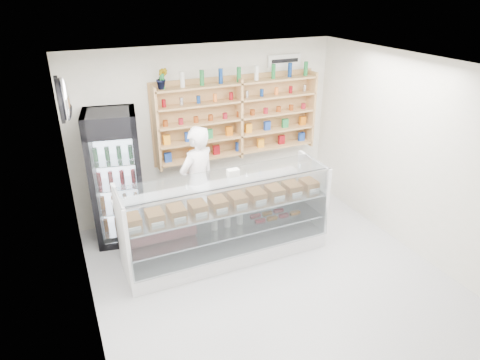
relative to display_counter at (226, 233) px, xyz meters
name	(u,v)px	position (x,y,z in m)	size (l,w,h in m)	color
room	(281,191)	(0.33, -0.96, 1.05)	(5.00, 5.00, 5.00)	#B7B7BD
display_counter	(226,233)	(0.00, 0.00, 0.00)	(2.92, 0.87, 1.27)	white
shop_worker	(198,183)	(-0.17, 0.69, 0.54)	(0.65, 0.43, 1.78)	white
drinks_cooler	(117,178)	(-1.29, 1.09, 0.67)	(0.84, 0.82, 2.03)	black
wall_shelving	(239,118)	(0.83, 1.38, 1.24)	(2.84, 0.28, 1.33)	tan
potted_plant	(162,78)	(-0.42, 1.38, 2.00)	(0.18, 0.14, 0.32)	#1E6626
security_mirror	(64,99)	(-1.84, 0.24, 2.10)	(0.15, 0.50, 0.50)	silver
wall_sign	(284,61)	(1.73, 1.51, 2.10)	(0.62, 0.03, 0.20)	white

